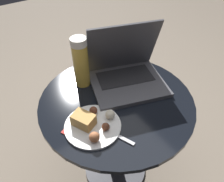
% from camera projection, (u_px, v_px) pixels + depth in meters
% --- Properties ---
extents(ground_plane, '(6.00, 6.00, 0.00)m').
position_uv_depth(ground_plane, '(115.00, 167.00, 1.28)').
color(ground_plane, '#726656').
extents(table, '(0.64, 0.64, 0.56)m').
position_uv_depth(table, '(116.00, 123.00, 1.01)').
color(table, '#515156').
rests_on(table, ground_plane).
extents(napkin, '(0.18, 0.16, 0.00)m').
position_uv_depth(napkin, '(84.00, 124.00, 0.81)').
color(napkin, '#B7332D').
rests_on(napkin, table).
extents(laptop, '(0.38, 0.35, 0.26)m').
position_uv_depth(laptop, '(126.00, 71.00, 0.96)').
color(laptop, '#47474C').
rests_on(laptop, table).
extents(beer_glass, '(0.07, 0.07, 0.22)m').
position_uv_depth(beer_glass, '(81.00, 62.00, 0.91)').
color(beer_glass, gold).
rests_on(beer_glass, table).
extents(snack_plate, '(0.21, 0.21, 0.05)m').
position_uv_depth(snack_plate, '(92.00, 124.00, 0.79)').
color(snack_plate, silver).
rests_on(snack_plate, table).
extents(fork, '(0.09, 0.19, 0.00)m').
position_uv_depth(fork, '(107.00, 130.00, 0.78)').
color(fork, silver).
rests_on(fork, table).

